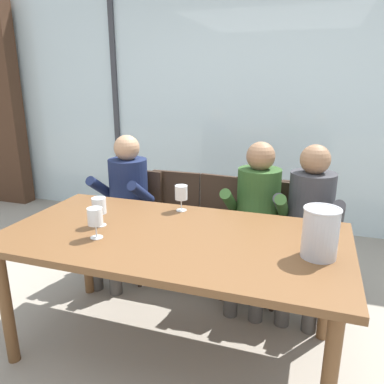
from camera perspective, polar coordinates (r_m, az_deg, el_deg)
ground at (r=3.34m, az=3.62°, el=-12.25°), size 14.00×14.00×0.00m
window_glass_panel at (r=4.20m, az=8.63°, el=12.18°), size 7.15×0.03×2.60m
window_mullion_left at (r=4.74m, az=-11.43°, el=12.53°), size 0.06×0.06×2.60m
hillside_vineyard at (r=7.67m, az=13.23°, el=11.40°), size 13.15×2.40×1.94m
curtain_heavy_drape at (r=5.60m, az=-27.13°, el=11.66°), size 0.56×0.20×2.60m
dining_table at (r=2.18m, az=-2.95°, el=-8.33°), size 1.95×1.00×0.78m
chair_near_curtain at (r=3.28m, az=-8.68°, el=-3.28°), size 0.47×0.47×0.87m
chair_left_of_center at (r=3.18m, az=-3.03°, el=-3.72°), size 0.44×0.44×0.87m
chair_center at (r=3.05m, az=4.26°, el=-4.65°), size 0.48×0.48×0.87m
chair_right_of_center at (r=2.97m, az=9.88°, el=-5.48°), size 0.46×0.46×0.87m
chair_near_window_right at (r=2.99m, az=16.47°, el=-5.79°), size 0.46×0.46×0.87m
person_navy_polo at (r=3.14m, az=-10.29°, el=-0.94°), size 0.48×0.63×1.19m
person_olive_shirt at (r=2.80m, az=9.71°, el=-3.09°), size 0.47×0.62×1.19m
person_charcoal_jacket at (r=2.77m, az=17.36°, el=-3.82°), size 0.48×0.63×1.19m
ice_bucket_primary at (r=1.93m, az=18.97°, el=-5.81°), size 0.18×0.18×0.26m
wine_glass_by_left_taster at (r=2.48m, az=-1.66°, el=-0.26°), size 0.08×0.08×0.17m
wine_glass_near_bucket at (r=2.12m, az=-14.53°, el=-3.83°), size 0.08×0.08×0.17m
wine_glass_center_pour at (r=2.29m, az=-13.96°, el=-2.23°), size 0.08×0.08×0.17m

